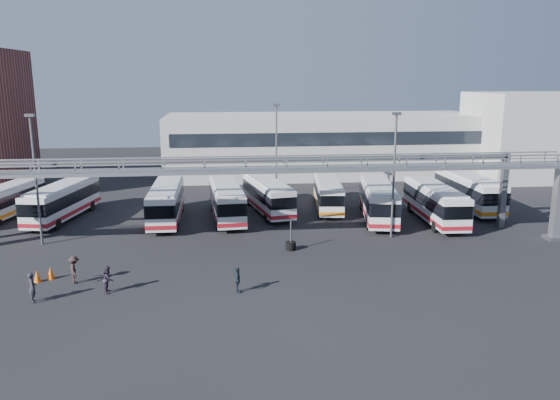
{
  "coord_description": "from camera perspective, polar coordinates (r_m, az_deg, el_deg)",
  "views": [
    {
      "loc": [
        -1.68,
        -35.0,
        12.85
      ],
      "look_at": [
        2.68,
        6.0,
        3.59
      ],
      "focal_mm": 35.0,
      "sensor_mm": 36.0,
      "label": 1
    }
  ],
  "objects": [
    {
      "name": "pedestrian_c",
      "position": [
        37.36,
        -20.68,
        -6.84
      ],
      "size": [
        0.96,
        1.3,
        1.8
      ],
      "primitive_type": "imported",
      "rotation": [
        0.0,
        0.0,
        1.84
      ],
      "color": "black",
      "rests_on": "ground"
    },
    {
      "name": "bus_7",
      "position": [
        50.99,
        10.2,
        0.04
      ],
      "size": [
        4.51,
        11.52,
        3.41
      ],
      "rotation": [
        0.0,
        0.0,
        -0.17
      ],
      "color": "silver",
      "rests_on": "ground"
    },
    {
      "name": "light_pole_back",
      "position": [
        57.72,
        -0.37,
        5.57
      ],
      "size": [
        0.7,
        0.35,
        10.21
      ],
      "color": "#4C4F54",
      "rests_on": "ground"
    },
    {
      "name": "bus_4",
      "position": [
        50.62,
        -5.6,
        0.02
      ],
      "size": [
        3.38,
        11.04,
        3.3
      ],
      "rotation": [
        0.0,
        0.0,
        0.08
      ],
      "color": "silver",
      "rests_on": "ground"
    },
    {
      "name": "building_right",
      "position": [
        78.21,
        24.61,
        6.13
      ],
      "size": [
        14.0,
        12.0,
        11.0
      ],
      "primitive_type": "cube",
      "color": "#B2B2AD",
      "rests_on": "ground"
    },
    {
      "name": "tire_stack",
      "position": [
        41.72,
        1.13,
        -4.73
      ],
      "size": [
        0.79,
        0.79,
        2.27
      ],
      "color": "black",
      "rests_on": "ground"
    },
    {
      "name": "ground",
      "position": [
        37.32,
        -3.14,
        -7.5
      ],
      "size": [
        140.0,
        140.0,
        0.0
      ],
      "primitive_type": "plane",
      "color": "black",
      "rests_on": "ground"
    },
    {
      "name": "pedestrian_a",
      "position": [
        35.27,
        -24.46,
        -8.32
      ],
      "size": [
        0.63,
        0.77,
        1.81
      ],
      "primitive_type": "imported",
      "rotation": [
        0.0,
        0.0,
        1.91
      ],
      "color": "#212329",
      "rests_on": "ground"
    },
    {
      "name": "gantry",
      "position": [
        41.56,
        -3.66,
        2.46
      ],
      "size": [
        51.4,
        5.15,
        7.1
      ],
      "color": "gray",
      "rests_on": "ground"
    },
    {
      "name": "bus_0",
      "position": [
        56.91,
        -26.69,
        -0.02
      ],
      "size": [
        4.3,
        10.28,
        3.04
      ],
      "rotation": [
        0.0,
        0.0,
        -0.2
      ],
      "color": "silver",
      "rests_on": "ground"
    },
    {
      "name": "cone_right",
      "position": [
        38.67,
        -24.04,
        -7.27
      ],
      "size": [
        0.6,
        0.6,
        0.79
      ],
      "primitive_type": "cone",
      "rotation": [
        0.0,
        0.0,
        -0.24
      ],
      "color": "#E0570C",
      "rests_on": "ground"
    },
    {
      "name": "bus_9",
      "position": [
        57.42,
        19.1,
        0.96
      ],
      "size": [
        2.63,
        11.28,
        3.43
      ],
      "rotation": [
        0.0,
        0.0,
        -0.0
      ],
      "color": "silver",
      "rests_on": "ground"
    },
    {
      "name": "cone_left",
      "position": [
        38.87,
        -22.84,
        -7.05
      ],
      "size": [
        0.6,
        0.6,
        0.8
      ],
      "primitive_type": "cone",
      "rotation": [
        0.0,
        0.0,
        -0.22
      ],
      "color": "#E0570C",
      "rests_on": "ground"
    },
    {
      "name": "bus_1",
      "position": [
        54.08,
        -21.78,
        -0.01
      ],
      "size": [
        4.59,
        11.21,
        3.32
      ],
      "rotation": [
        0.0,
        0.0,
        -0.19
      ],
      "color": "silver",
      "rests_on": "ground"
    },
    {
      "name": "warehouse",
      "position": [
        74.79,
        4.54,
        5.83
      ],
      "size": [
        42.0,
        14.0,
        8.0
      ],
      "primitive_type": "cube",
      "color": "#9E9E99",
      "rests_on": "ground"
    },
    {
      "name": "bus_3",
      "position": [
        50.75,
        -11.81,
        -0.12
      ],
      "size": [
        2.61,
        11.05,
        3.35
      ],
      "rotation": [
        0.0,
        0.0,
        0.01
      ],
      "color": "silver",
      "rests_on": "ground"
    },
    {
      "name": "bus_6",
      "position": [
        54.37,
        5.03,
        0.76
      ],
      "size": [
        3.44,
        10.22,
        3.04
      ],
      "rotation": [
        0.0,
        0.0,
        -0.11
      ],
      "color": "silver",
      "rests_on": "ground"
    },
    {
      "name": "pedestrian_b",
      "position": [
        35.21,
        -17.51,
        -7.9
      ],
      "size": [
        0.64,
        0.82,
        1.68
      ],
      "primitive_type": "imported",
      "rotation": [
        0.0,
        0.0,
        1.58
      ],
      "color": "#28222F",
      "rests_on": "ground"
    },
    {
      "name": "light_pole_mid",
      "position": [
        44.74,
        11.84,
        3.23
      ],
      "size": [
        0.7,
        0.35,
        10.21
      ],
      "color": "#4C4F54",
      "rests_on": "ground"
    },
    {
      "name": "pedestrian_d",
      "position": [
        33.67,
        -4.46,
        -8.34
      ],
      "size": [
        0.41,
        0.95,
        1.61
      ],
      "primitive_type": "imported",
      "rotation": [
        0.0,
        0.0,
        1.59
      ],
      "color": "#1B2631",
      "rests_on": "ground"
    },
    {
      "name": "bus_8",
      "position": [
        51.44,
        15.88,
        -0.17
      ],
      "size": [
        2.97,
        11.13,
        3.36
      ],
      "rotation": [
        0.0,
        0.0,
        -0.04
      ],
      "color": "silver",
      "rests_on": "ground"
    },
    {
      "name": "bus_5",
      "position": [
        52.81,
        -1.3,
        0.55
      ],
      "size": [
        4.44,
        10.82,
        3.2
      ],
      "rotation": [
        0.0,
        0.0,
        0.2
      ],
      "color": "silver",
      "rests_on": "ground"
    },
    {
      "name": "light_pole_left",
      "position": [
        45.87,
        -24.2,
        2.61
      ],
      "size": [
        0.7,
        0.35,
        10.21
      ],
      "color": "#4C4F54",
      "rests_on": "ground"
    }
  ]
}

